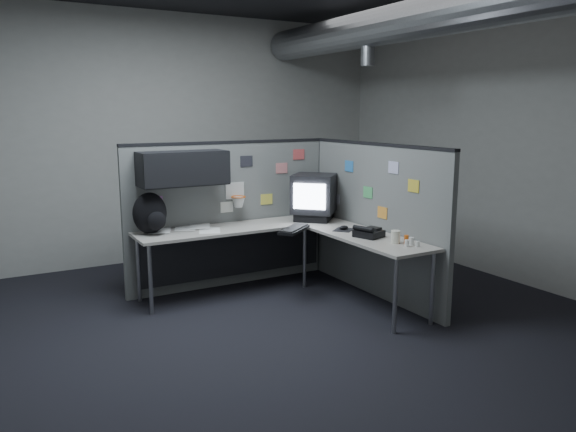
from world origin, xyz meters
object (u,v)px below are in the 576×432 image
desk (274,239)px  phone (368,233)px  monitor (314,196)px  keyboard (294,229)px  backpack (150,214)px

desk → phone: (0.61, -0.82, 0.16)m
monitor → keyboard: monitor is taller
desk → keyboard: 0.28m
monitor → keyboard: bearing=-140.6°
desk → monitor: monitor is taller
monitor → backpack: 1.84m
desk → phone: 1.04m
monitor → phone: monitor is taller
desk → backpack: bearing=162.4°
monitor → backpack: (-1.83, 0.18, -0.06)m
keyboard → backpack: 1.46m
phone → backpack: 2.19m
phone → desk: bearing=118.9°
monitor → phone: bearing=-91.0°
desk → monitor: 0.76m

